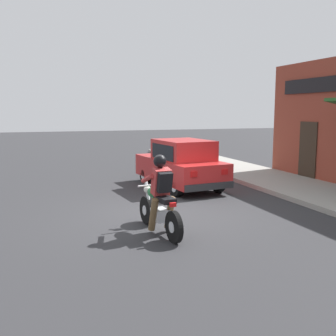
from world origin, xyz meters
name	(u,v)px	position (x,y,z in m)	size (l,w,h in m)	color
ground_plane	(163,214)	(0.00, 0.00, 0.00)	(80.00, 80.00, 0.00)	#2B2B2D
sidewalk_curb	(270,179)	(5.02, 3.00, 0.07)	(2.60, 22.00, 0.14)	gray
motorcycle_with_rider	(160,201)	(-0.54, -1.41, 0.68)	(0.60, 2.02, 1.62)	black
car_hatchback	(181,164)	(1.57, 2.92, 0.77)	(2.04, 3.94, 1.57)	black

